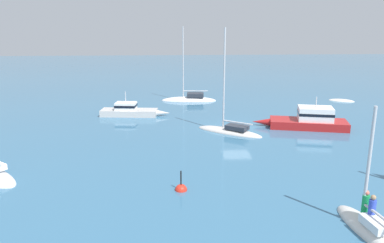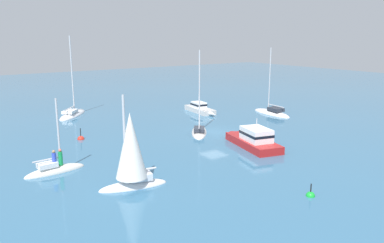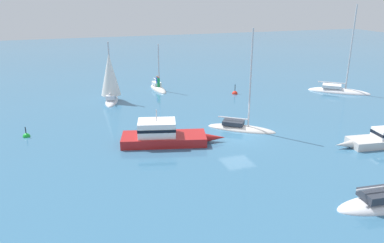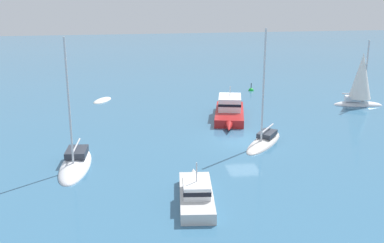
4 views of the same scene
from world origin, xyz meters
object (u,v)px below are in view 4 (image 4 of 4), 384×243
at_px(ketch_1, 361,82).
at_px(powerboat, 196,192).
at_px(skiff, 102,101).
at_px(sloop, 76,165).
at_px(cabin_cruiser, 230,110).
at_px(mooring_buoy, 251,91).
at_px(ketch, 264,141).

xyz_separation_m(ketch_1, powerboat, (-19.61, -18.95, -1.83)).
height_order(skiff, powerboat, powerboat).
bearing_deg(ketch_1, sloop, -143.21).
bearing_deg(powerboat, cabin_cruiser, -12.64).
relative_size(cabin_cruiser, mooring_buoy, 7.31).
distance_m(skiff, cabin_cruiser, 14.34).
height_order(sloop, powerboat, sloop).
distance_m(powerboat, mooring_buoy, 29.10).
xyz_separation_m(sloop, mooring_buoy, (17.92, 20.63, -0.10)).
bearing_deg(ketch, skiff, -104.55).
xyz_separation_m(ketch, mooring_buoy, (3.95, 17.93, -0.15)).
relative_size(cabin_cruiser, ketch_1, 1.22).
relative_size(sloop, cabin_cruiser, 1.09).
relative_size(skiff, ketch_1, 0.46).
bearing_deg(skiff, ketch, -113.76).
distance_m(sloop, ketch, 14.23).
bearing_deg(ketch_1, ketch, -130.83).
height_order(powerboat, mooring_buoy, powerboat).
bearing_deg(powerboat, sloop, 54.91).
distance_m(ketch, cabin_cruiser, 7.40).
distance_m(sloop, powerboat, 9.65).
height_order(cabin_cruiser, powerboat, cabin_cruiser).
relative_size(sloop, mooring_buoy, 7.98).
xyz_separation_m(skiff, ketch_1, (25.53, -5.80, 2.35)).
distance_m(skiff, ketch, 20.13).
distance_m(skiff, mooring_buoy, 16.80).
bearing_deg(powerboat, ketch, -29.98).
xyz_separation_m(skiff, powerboat, (5.92, -24.74, 0.52)).
xyz_separation_m(ketch_1, mooring_buoy, (-8.89, 8.10, -2.34)).
relative_size(sloop, ketch, 1.01).
xyz_separation_m(ketch, powerboat, (-6.77, -9.12, 0.36)).
distance_m(cabin_cruiser, mooring_buoy, 11.76).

